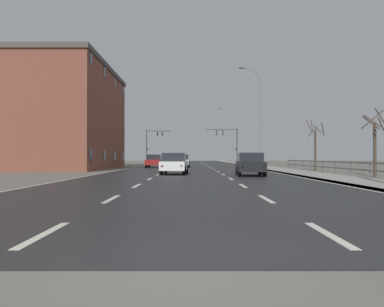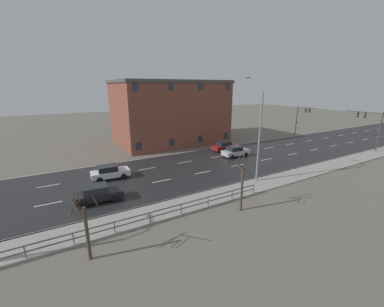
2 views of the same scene
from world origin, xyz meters
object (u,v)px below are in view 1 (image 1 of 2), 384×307
(street_lamp_distant, at_px, (232,137))
(car_near_left, at_px, (155,161))
(traffic_signal_right, at_px, (230,139))
(traffic_signal_left, at_px, (153,141))
(car_near_right, at_px, (182,161))
(street_lamp_midground, at_px, (261,119))
(brick_building, at_px, (50,118))
(car_distant, at_px, (175,164))
(car_far_right, at_px, (251,164))

(street_lamp_distant, height_order, car_near_left, street_lamp_distant)
(street_lamp_distant, bearing_deg, traffic_signal_right, -99.22)
(traffic_signal_left, xyz_separation_m, car_near_left, (2.42, -21.63, -3.35))
(traffic_signal_right, xyz_separation_m, traffic_signal_left, (-13.43, 0.99, -0.17))
(car_near_right, bearing_deg, traffic_signal_left, 105.46)
(street_lamp_midground, xyz_separation_m, street_lamp_distant, (-0.04, 30.84, -0.34))
(traffic_signal_left, bearing_deg, traffic_signal_right, -4.21)
(brick_building, bearing_deg, car_distant, -44.45)
(car_near_left, bearing_deg, street_lamp_midground, -21.23)
(street_lamp_midground, distance_m, car_near_left, 13.67)
(traffic_signal_right, height_order, brick_building, brick_building)
(street_lamp_distant, distance_m, car_near_left, 28.83)
(car_distant, relative_size, brick_building, 0.22)
(car_far_right, bearing_deg, street_lamp_distant, 89.23)
(traffic_signal_left, height_order, car_distant, traffic_signal_left)
(street_lamp_distant, height_order, brick_building, brick_building)
(street_lamp_midground, distance_m, street_lamp_distant, 30.84)
(traffic_signal_left, height_order, car_far_right, traffic_signal_left)
(traffic_signal_right, xyz_separation_m, car_near_left, (-11.00, -20.64, -3.52))
(street_lamp_distant, relative_size, car_near_left, 2.51)
(street_lamp_distant, height_order, traffic_signal_right, street_lamp_distant)
(street_lamp_midground, xyz_separation_m, traffic_signal_left, (-14.32, 26.54, -1.24))
(traffic_signal_left, xyz_separation_m, car_near_right, (5.76, -22.21, -3.35))
(car_near_right, height_order, car_far_right, same)
(traffic_signal_right, height_order, car_near_left, traffic_signal_right)
(street_lamp_distant, bearing_deg, brick_building, -126.89)
(street_lamp_midground, distance_m, car_distant, 16.81)
(car_near_right, bearing_deg, car_distant, -89.30)
(street_lamp_distant, relative_size, car_distant, 2.49)
(car_near_right, xyz_separation_m, car_far_right, (5.17, -20.10, 0.00))
(street_lamp_distant, distance_m, car_far_right, 46.93)
(traffic_signal_left, distance_m, car_near_left, 22.02)
(car_distant, height_order, car_far_right, same)
(street_lamp_distant, bearing_deg, car_distant, -100.94)
(car_far_right, relative_size, brick_building, 0.22)
(car_near_left, relative_size, brick_building, 0.22)
(traffic_signal_left, bearing_deg, car_distant, -81.95)
(car_distant, bearing_deg, traffic_signal_left, 100.84)
(street_lamp_distant, distance_m, traffic_signal_left, 14.95)
(street_lamp_distant, xyz_separation_m, brick_building, (-22.89, -30.49, 0.50))
(car_near_left, bearing_deg, street_lamp_distant, 66.59)
(traffic_signal_right, bearing_deg, brick_building, -131.16)
(street_lamp_midground, xyz_separation_m, car_near_left, (-11.90, 4.91, -4.59))
(car_distant, bearing_deg, brick_building, 138.34)
(street_lamp_midground, height_order, car_near_left, street_lamp_midground)
(street_lamp_distant, height_order, car_distant, street_lamp_distant)
(traffic_signal_right, relative_size, car_near_right, 1.52)
(car_distant, xyz_separation_m, car_near_left, (-3.26, 18.58, 0.00))
(car_far_right, bearing_deg, traffic_signal_right, 89.89)
(street_lamp_midground, relative_size, street_lamp_distant, 1.06)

